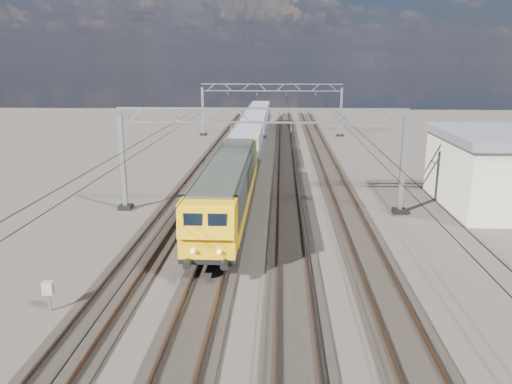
{
  "coord_description": "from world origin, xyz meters",
  "views": [
    {
      "loc": [
        1.33,
        -29.1,
        10.09
      ],
      "look_at": [
        -0.13,
        0.07,
        2.4
      ],
      "focal_mm": 35.0,
      "sensor_mm": 36.0,
      "label": 1
    }
  ],
  "objects_px": {
    "catenary_gantry_far": "(271,108)",
    "hopper_wagon_third": "(259,114)",
    "locomotive": "(229,185)",
    "catenary_gantry_mid": "(261,156)",
    "hopper_wagon_mid": "(255,125)",
    "hopper_wagon_lead": "(247,143)",
    "trackside_cabinet": "(48,289)"
  },
  "relations": [
    {
      "from": "locomotive",
      "to": "hopper_wagon_mid",
      "type": "xyz_separation_m",
      "value": [
        -0.0,
        31.9,
        -0.09
      ]
    },
    {
      "from": "locomotive",
      "to": "hopper_wagon_lead",
      "type": "distance_m",
      "value": 17.7
    },
    {
      "from": "hopper_wagon_lead",
      "to": "hopper_wagon_third",
      "type": "xyz_separation_m",
      "value": [
        0.0,
        28.4,
        0.0
      ]
    },
    {
      "from": "hopper_wagon_lead",
      "to": "hopper_wagon_mid",
      "type": "height_order",
      "value": "same"
    },
    {
      "from": "catenary_gantry_mid",
      "to": "hopper_wagon_third",
      "type": "distance_m",
      "value": 44.26
    },
    {
      "from": "locomotive",
      "to": "catenary_gantry_far",
      "type": "bearing_deg",
      "value": 86.98
    },
    {
      "from": "hopper_wagon_lead",
      "to": "trackside_cabinet",
      "type": "bearing_deg",
      "value": -101.44
    },
    {
      "from": "locomotive",
      "to": "hopper_wagon_mid",
      "type": "distance_m",
      "value": 31.9
    },
    {
      "from": "locomotive",
      "to": "hopper_wagon_lead",
      "type": "height_order",
      "value": "locomotive"
    },
    {
      "from": "catenary_gantry_mid",
      "to": "catenary_gantry_far",
      "type": "distance_m",
      "value": 36.0
    },
    {
      "from": "locomotive",
      "to": "trackside_cabinet",
      "type": "relative_size",
      "value": 16.17
    },
    {
      "from": "hopper_wagon_lead",
      "to": "catenary_gantry_mid",
      "type": "bearing_deg",
      "value": -82.78
    },
    {
      "from": "hopper_wagon_third",
      "to": "trackside_cabinet",
      "type": "height_order",
      "value": "hopper_wagon_third"
    },
    {
      "from": "catenary_gantry_mid",
      "to": "catenary_gantry_far",
      "type": "xyz_separation_m",
      "value": [
        0.0,
        36.0,
        0.0
      ]
    },
    {
      "from": "catenary_gantry_mid",
      "to": "hopper_wagon_mid",
      "type": "bearing_deg",
      "value": 93.82
    },
    {
      "from": "catenary_gantry_far",
      "to": "hopper_wagon_lead",
      "type": "relative_size",
      "value": 1.53
    },
    {
      "from": "locomotive",
      "to": "hopper_wagon_lead",
      "type": "xyz_separation_m",
      "value": [
        -0.0,
        17.7,
        -0.09
      ]
    },
    {
      "from": "locomotive",
      "to": "hopper_wagon_third",
      "type": "relative_size",
      "value": 1.62
    },
    {
      "from": "catenary_gantry_mid",
      "to": "locomotive",
      "type": "distance_m",
      "value": 3.19
    },
    {
      "from": "hopper_wagon_mid",
      "to": "locomotive",
      "type": "bearing_deg",
      "value": -90.0
    },
    {
      "from": "locomotive",
      "to": "hopper_wagon_third",
      "type": "bearing_deg",
      "value": 90.0
    },
    {
      "from": "catenary_gantry_mid",
      "to": "catenary_gantry_far",
      "type": "height_order",
      "value": "same"
    },
    {
      "from": "catenary_gantry_mid",
      "to": "trackside_cabinet",
      "type": "height_order",
      "value": "catenary_gantry_mid"
    },
    {
      "from": "catenary_gantry_far",
      "to": "hopper_wagon_lead",
      "type": "bearing_deg",
      "value": -95.65
    },
    {
      "from": "hopper_wagon_lead",
      "to": "trackside_cabinet",
      "type": "height_order",
      "value": "hopper_wagon_lead"
    },
    {
      "from": "catenary_gantry_mid",
      "to": "catenary_gantry_far",
      "type": "bearing_deg",
      "value": 90.0
    },
    {
      "from": "catenary_gantry_far",
      "to": "locomotive",
      "type": "distance_m",
      "value": 38.0
    },
    {
      "from": "catenary_gantry_far",
      "to": "hopper_wagon_third",
      "type": "bearing_deg",
      "value": 103.74
    },
    {
      "from": "catenary_gantry_mid",
      "to": "locomotive",
      "type": "bearing_deg",
      "value": -136.24
    },
    {
      "from": "locomotive",
      "to": "hopper_wagon_mid",
      "type": "bearing_deg",
      "value": 90.0
    },
    {
      "from": "catenary_gantry_mid",
      "to": "hopper_wagon_third",
      "type": "height_order",
      "value": "catenary_gantry_mid"
    },
    {
      "from": "hopper_wagon_mid",
      "to": "hopper_wagon_lead",
      "type": "bearing_deg",
      "value": -90.0
    }
  ]
}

